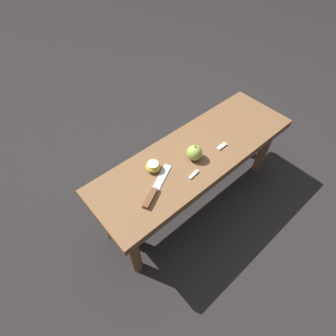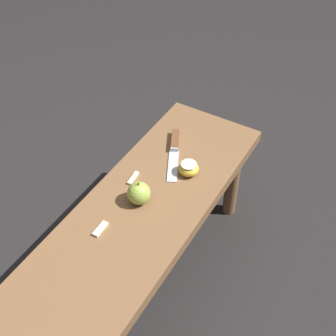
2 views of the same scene
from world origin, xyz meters
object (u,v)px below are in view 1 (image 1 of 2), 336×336
apple_whole (195,153)px  apple_cut (153,166)px  wooden_bench (195,160)px  knife (154,192)px

apple_whole → apple_cut: (-0.18, 0.07, -0.01)m
wooden_bench → knife: knife is taller
apple_whole → apple_cut: size_ratio=1.22×
wooden_bench → apple_cut: bearing=167.3°
wooden_bench → apple_cut: apple_cut is taller
apple_whole → knife: bearing=-174.1°
knife → apple_whole: 0.26m
apple_whole → wooden_bench: bearing=28.7°
wooden_bench → apple_whole: 0.10m
knife → apple_whole: apple_whole is taller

